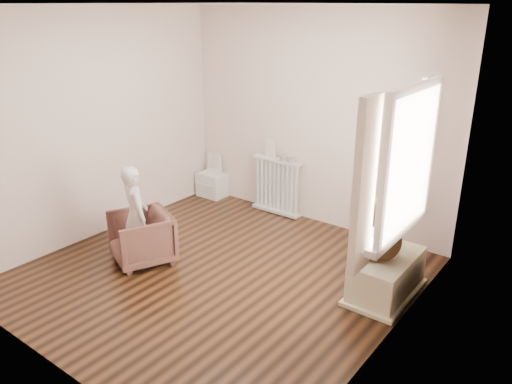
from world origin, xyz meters
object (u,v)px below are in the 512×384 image
Objects in this scene: armchair at (142,238)px; teddy_bear at (383,231)px; toy_vanity at (212,178)px; plush_cat at (395,212)px; child at (136,215)px; toy_bench at (386,275)px; radiator at (277,185)px.

teddy_bear is (2.29, 0.90, 0.39)m from armchair.
toy_vanity is 2.06m from armchair.
teddy_bear is at bearing -18.70° from toy_vanity.
plush_cat reaches higher than toy_vanity.
toy_vanity is 2.12m from child.
plush_cat is at bearing -140.56° from child.
armchair is 2.49m from teddy_bear.
child reaches higher than toy_bench.
child is (0.73, -1.98, 0.28)m from toy_vanity.
child is at bearing -142.22° from plush_cat.
radiator reaches higher than toy_vanity.
toy_vanity reaches higher than armchair.
teddy_bear is (-0.05, -0.06, 0.47)m from toy_bench.
radiator reaches higher than armchair.
radiator is at bearing -76.38° from child.
armchair is 2.53m from toy_bench.
radiator is 2.21m from toy_bench.
toy_bench is at bearing -132.29° from child.
toy_bench is 0.48m from teddy_bear.
toy_vanity reaches higher than toy_bench.
teddy_bear reaches higher than toy_vanity.
child is (0.00, -0.05, 0.28)m from armchair.
plush_cat is at bearing -22.17° from toy_vanity.
radiator is at bearing 103.35° from armchair.
armchair is 2.66m from plush_cat.
teddy_bear is (3.02, -1.02, 0.40)m from toy_vanity.
toy_vanity is 3.22m from toy_bench.
child reaches higher than armchair.
toy_bench is at bearing 134.95° from plush_cat.
child is at bearing -179.77° from teddy_bear.
child is at bearing -65.62° from armchair.
radiator is 1.23× the size of armchair.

